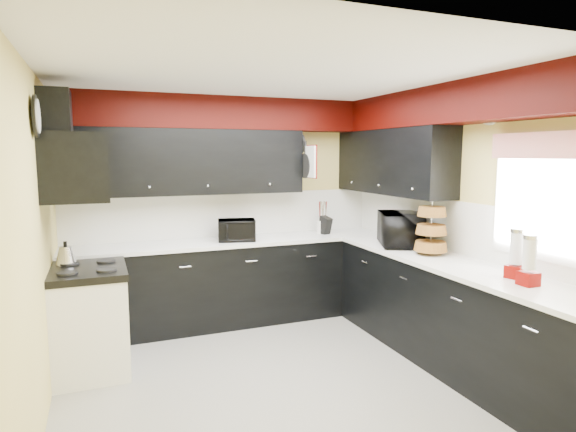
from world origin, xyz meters
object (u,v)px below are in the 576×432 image
(toaster_oven, at_px, (237,230))
(microwave, at_px, (401,229))
(utensil_crock, at_px, (323,227))
(kettle, at_px, (66,255))
(knife_block, at_px, (325,225))

(toaster_oven, bearing_deg, microwave, -16.90)
(utensil_crock, xyz_separation_m, kettle, (-2.78, -0.56, -0.02))
(utensil_crock, xyz_separation_m, knife_block, (0.00, -0.06, 0.03))
(toaster_oven, height_order, microwave, microwave)
(microwave, height_order, kettle, microwave)
(toaster_oven, distance_m, microwave, 1.76)
(microwave, bearing_deg, utensil_crock, 48.36)
(toaster_oven, xyz_separation_m, utensil_crock, (1.09, 0.10, -0.04))
(utensil_crock, distance_m, knife_block, 0.07)
(toaster_oven, bearing_deg, kettle, -151.36)
(utensil_crock, relative_size, knife_block, 0.75)
(toaster_oven, xyz_separation_m, kettle, (-1.69, -0.46, -0.06))
(toaster_oven, distance_m, knife_block, 1.09)
(microwave, relative_size, utensil_crock, 3.96)
(toaster_oven, relative_size, utensil_crock, 2.59)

